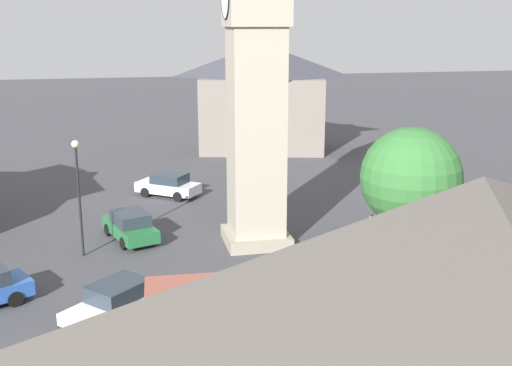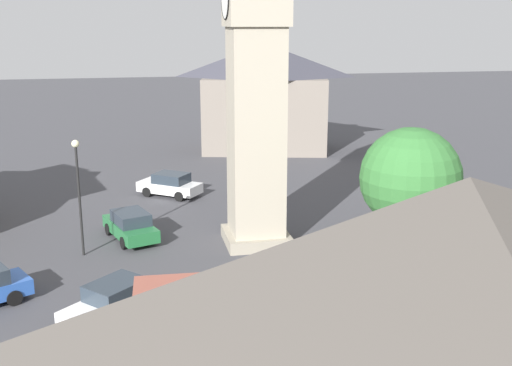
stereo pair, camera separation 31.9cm
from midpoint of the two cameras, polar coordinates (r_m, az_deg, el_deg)
The scene contains 11 objects.
ground_plane at distance 32.00m, azimuth 0.29°, elevation -5.53°, with size 200.00×200.00×0.00m, color #424247.
clock_tower at distance 30.03m, azimuth 0.32°, elevation 15.33°, with size 3.87×3.87×19.53m.
car_blue_kerb at distance 24.40m, azimuth -12.59°, elevation -10.67°, with size 4.06×4.16×1.53m.
car_silver_kerb at distance 23.67m, azimuth -0.63°, elevation -11.12°, with size 4.44×3.41×1.53m.
car_white_side at distance 32.86m, azimuth -11.25°, elevation -3.87°, with size 4.45×2.95×1.53m.
car_black_far at distance 22.39m, azimuth 18.50°, elevation -13.55°, with size 2.55×4.40×1.53m.
car_green_alley at distance 40.54m, azimuth -7.73°, elevation -0.15°, with size 3.81×4.32×1.53m.
pedestrian at distance 31.65m, azimuth 10.88°, elevation -4.10°, with size 0.38×0.49×1.69m.
tree at distance 28.12m, azimuth 14.39°, elevation 0.43°, with size 4.49×4.49×6.63m.
building_corner_back at distance 54.15m, azimuth 1.00°, elevation 7.99°, with size 9.02×12.29×9.27m.
lamp_post at distance 30.35m, azimuth -15.84°, elevation 0.20°, with size 0.36×0.36×5.73m.
Camera 2 is at (-29.42, 6.00, 11.08)m, focal length 43.26 mm.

